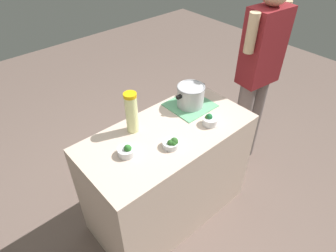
{
  "coord_description": "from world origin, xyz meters",
  "views": [
    {
      "loc": [
        -1.03,
        -1.17,
        2.21
      ],
      "look_at": [
        0.0,
        0.0,
        0.95
      ],
      "focal_mm": 31.29,
      "sensor_mm": 36.0,
      "label": 1
    }
  ],
  "objects_px": {
    "broccoli_bowl_front": "(172,143)",
    "broccoli_bowl_back": "(210,120)",
    "cooking_pot": "(191,95)",
    "broccoli_bowl_center": "(127,151)",
    "person_cook": "(257,75)",
    "lemonade_pitcher": "(132,112)"
  },
  "relations": [
    {
      "from": "broccoli_bowl_front",
      "to": "broccoli_bowl_back",
      "type": "bearing_deg",
      "value": 0.09
    },
    {
      "from": "broccoli_bowl_front",
      "to": "broccoli_bowl_back",
      "type": "xyz_separation_m",
      "value": [
        0.37,
        0.0,
        0.0
      ]
    },
    {
      "from": "cooking_pot",
      "to": "broccoli_bowl_back",
      "type": "height_order",
      "value": "cooking_pot"
    },
    {
      "from": "broccoli_bowl_center",
      "to": "person_cook",
      "type": "height_order",
      "value": "person_cook"
    },
    {
      "from": "lemonade_pitcher",
      "to": "broccoli_bowl_back",
      "type": "relative_size",
      "value": 2.75
    },
    {
      "from": "broccoli_bowl_front",
      "to": "person_cook",
      "type": "bearing_deg",
      "value": 6.4
    },
    {
      "from": "cooking_pot",
      "to": "lemonade_pitcher",
      "type": "height_order",
      "value": "lemonade_pitcher"
    },
    {
      "from": "cooking_pot",
      "to": "broccoli_bowl_front",
      "type": "bearing_deg",
      "value": -148.88
    },
    {
      "from": "broccoli_bowl_back",
      "to": "cooking_pot",
      "type": "bearing_deg",
      "value": 77.16
    },
    {
      "from": "lemonade_pitcher",
      "to": "person_cook",
      "type": "xyz_separation_m",
      "value": [
        1.19,
        -0.18,
        -0.08
      ]
    },
    {
      "from": "broccoli_bowl_front",
      "to": "cooking_pot",
      "type": "bearing_deg",
      "value": 31.12
    },
    {
      "from": "broccoli_bowl_front",
      "to": "person_cook",
      "type": "distance_m",
      "value": 1.11
    },
    {
      "from": "cooking_pot",
      "to": "broccoli_bowl_front",
      "type": "distance_m",
      "value": 0.5
    },
    {
      "from": "broccoli_bowl_back",
      "to": "person_cook",
      "type": "bearing_deg",
      "value": 9.48
    },
    {
      "from": "lemonade_pitcher",
      "to": "broccoli_bowl_center",
      "type": "xyz_separation_m",
      "value": [
        -0.17,
        -0.17,
        -0.12
      ]
    },
    {
      "from": "lemonade_pitcher",
      "to": "broccoli_bowl_center",
      "type": "bearing_deg",
      "value": -135.2
    },
    {
      "from": "cooking_pot",
      "to": "lemonade_pitcher",
      "type": "bearing_deg",
      "value": 174.22
    },
    {
      "from": "cooking_pot",
      "to": "broccoli_bowl_center",
      "type": "bearing_deg",
      "value": -170.07
    },
    {
      "from": "lemonade_pitcher",
      "to": "broccoli_bowl_back",
      "type": "bearing_deg",
      "value": -34.2
    },
    {
      "from": "cooking_pot",
      "to": "lemonade_pitcher",
      "type": "relative_size",
      "value": 0.94
    },
    {
      "from": "person_cook",
      "to": "broccoli_bowl_center",
      "type": "bearing_deg",
      "value": 179.47
    },
    {
      "from": "person_cook",
      "to": "broccoli_bowl_front",
      "type": "bearing_deg",
      "value": -173.6
    }
  ]
}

